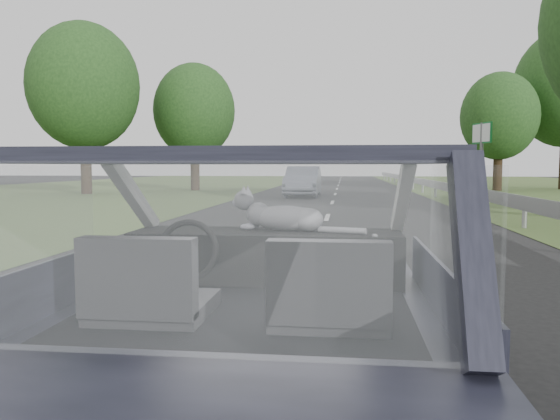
% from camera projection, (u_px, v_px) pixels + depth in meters
% --- Properties ---
extents(subject_car, '(1.80, 4.00, 1.45)m').
position_uv_depth(subject_car, '(248.00, 303.00, 2.65)').
color(subject_car, black).
rests_on(subject_car, ground).
extents(dashboard, '(1.58, 0.45, 0.30)m').
position_uv_depth(dashboard, '(267.00, 256.00, 3.26)').
color(dashboard, black).
rests_on(dashboard, subject_car).
extents(driver_seat, '(0.50, 0.72, 0.42)m').
position_uv_depth(driver_seat, '(147.00, 282.00, 2.39)').
color(driver_seat, '#252628').
rests_on(driver_seat, subject_car).
extents(passenger_seat, '(0.50, 0.72, 0.42)m').
position_uv_depth(passenger_seat, '(329.00, 286.00, 2.30)').
color(passenger_seat, '#252628').
rests_on(passenger_seat, subject_car).
extents(steering_wheel, '(0.36, 0.36, 0.04)m').
position_uv_depth(steering_wheel, '(187.00, 251.00, 3.00)').
color(steering_wheel, black).
rests_on(steering_wheel, dashboard).
extents(cat, '(0.62, 0.30, 0.26)m').
position_uv_depth(cat, '(286.00, 216.00, 3.25)').
color(cat, '#989898').
rests_on(cat, dashboard).
extents(guardrail, '(0.05, 90.00, 0.32)m').
position_uv_depth(guardrail, '(519.00, 202.00, 12.05)').
color(guardrail, '#AAAAAA').
rests_on(guardrail, ground).
extents(other_car, '(1.65, 4.15, 1.36)m').
position_uv_depth(other_car, '(303.00, 181.00, 24.51)').
color(other_car, '#999FB2').
rests_on(other_car, ground).
extents(highway_sign, '(0.44, 1.10, 2.79)m').
position_uv_depth(highway_sign, '(481.00, 166.00, 17.88)').
color(highway_sign, '#106229').
rests_on(highway_sign, ground).
extents(tree_2, '(4.40, 4.40, 6.32)m').
position_uv_depth(tree_2, '(499.00, 133.00, 30.00)').
color(tree_2, '#1C3917').
rests_on(tree_2, ground).
extents(tree_5, '(6.61, 6.61, 8.06)m').
position_uv_depth(tree_5, '(85.00, 111.00, 26.48)').
color(tree_5, '#1C3917').
rests_on(tree_5, ground).
extents(tree_6, '(4.74, 4.74, 6.85)m').
position_uv_depth(tree_6, '(195.00, 129.00, 30.41)').
color(tree_6, '#1C3917').
rests_on(tree_6, ground).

